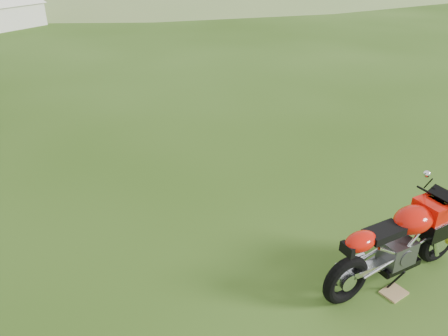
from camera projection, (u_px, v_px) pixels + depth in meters
ground at (246, 221)px, 5.90m from camera, size 120.00×120.00×0.00m
sport_motorcycle at (399, 238)px, 4.64m from camera, size 1.90×0.65×1.12m
plywood_board at (394, 293)px, 4.69m from camera, size 0.26×0.21×0.02m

